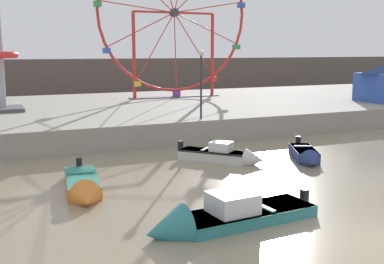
% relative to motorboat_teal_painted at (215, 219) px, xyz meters
% --- Properties ---
extents(quay_promenade, '(110.00, 20.15, 1.35)m').
position_rel_motorboat_teal_painted_xyz_m(quay_promenade, '(3.95, 22.24, 0.40)').
color(quay_promenade, gray).
rests_on(quay_promenade, ground_plane).
extents(distant_town_skyline, '(140.00, 3.00, 4.40)m').
position_rel_motorboat_teal_painted_xyz_m(distant_town_skyline, '(3.95, 41.77, 1.92)').
color(distant_town_skyline, '#564C47').
rests_on(distant_town_skyline, ground_plane).
extents(motorboat_teal_painted, '(6.03, 2.00, 1.56)m').
position_rel_motorboat_teal_painted_xyz_m(motorboat_teal_painted, '(0.00, 0.00, 0.00)').
color(motorboat_teal_painted, teal).
rests_on(motorboat_teal_painted, ground_plane).
extents(motorboat_pale_grey, '(3.62, 3.86, 1.22)m').
position_rel_motorboat_teal_painted_xyz_m(motorboat_pale_grey, '(4.32, 7.63, 0.06)').
color(motorboat_pale_grey, silver).
rests_on(motorboat_pale_grey, ground_plane).
extents(motorboat_navy_blue, '(2.47, 3.72, 1.08)m').
position_rel_motorboat_teal_painted_xyz_m(motorboat_navy_blue, '(8.10, 6.23, 0.01)').
color(motorboat_navy_blue, navy).
rests_on(motorboat_navy_blue, ground_plane).
extents(motorboat_orange_hull, '(1.80, 4.80, 1.17)m').
position_rel_motorboat_teal_painted_xyz_m(motorboat_orange_hull, '(-3.02, 5.17, -0.02)').
color(motorboat_orange_hull, orange).
rests_on(motorboat_orange_hull, ground_plane).
extents(ferris_wheel_red_frame, '(13.47, 1.20, 13.77)m').
position_rel_motorboat_teal_painted_xyz_m(ferris_wheel_red_frame, '(9.02, 25.87, 7.99)').
color(ferris_wheel_red_frame, red).
rests_on(ferris_wheel_red_frame, quay_promenade).
extents(promenade_lamp_near, '(0.32, 0.32, 4.01)m').
position_rel_motorboat_teal_painted_xyz_m(promenade_lamp_near, '(5.55, 13.02, 3.69)').
color(promenade_lamp_near, '#2D2D33').
rests_on(promenade_lamp_near, quay_promenade).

